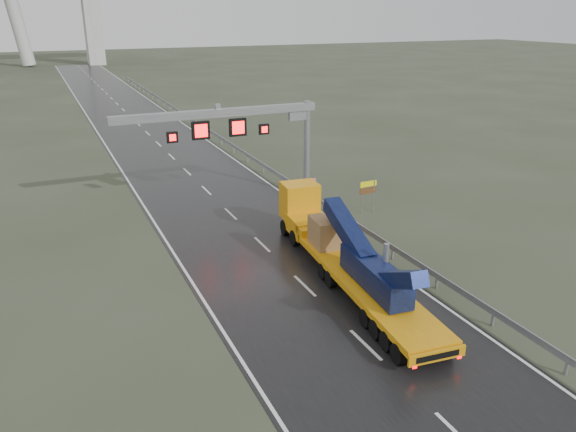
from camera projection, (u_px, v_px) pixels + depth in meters
name	position (u px, v px, depth m)	size (l,w,h in m)	color
ground	(343.00, 323.00, 25.77)	(400.00, 400.00, 0.00)	#323726
road	(159.00, 144.00, 60.00)	(11.00, 200.00, 0.02)	black
guardrail	(244.00, 153.00, 53.55)	(0.20, 140.00, 1.40)	gray
sign_gantry	(247.00, 128.00, 40.04)	(14.90, 1.20, 7.42)	#AEAEA9
heavy_haul_truck	(337.00, 244.00, 30.50)	(3.97, 16.99, 3.96)	orange
exit_sign_pair	(368.00, 190.00, 39.31)	(1.36, 0.14, 2.34)	gray
striped_barrier	(312.00, 185.00, 44.17)	(0.62, 0.33, 1.05)	red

